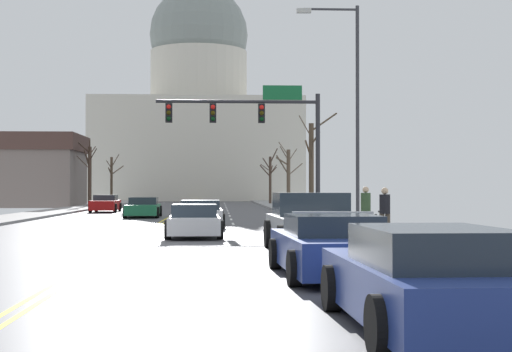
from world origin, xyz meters
The scene contains 20 objects.
ground centered at (0.00, 0.00, 0.02)m, with size 20.00×180.00×0.20m.
signal_gantry centered at (4.74, 12.42, 4.84)m, with size 7.91×0.41×6.53m.
street_lamp_right centered at (7.90, 5.18, 5.24)m, with size 2.45×0.24×8.68m.
capitol_building centered at (0.00, 84.84, 11.79)m, with size 28.37×21.38×33.11m.
sedan_near_00 centered at (2.01, 9.38, 0.57)m, with size 2.14×4.51×1.18m.
sedan_near_01 centered at (1.95, 2.61, 0.54)m, with size 2.03×4.70×1.15m.
pickup_truck_near_02 centered at (5.36, -3.77, 0.71)m, with size 2.51×5.33×1.58m.
sedan_near_03 centered at (4.97, -9.54, 0.57)m, with size 2.21×4.75×1.19m.
sedan_near_04 centered at (5.26, -15.17, 0.59)m, with size 2.02×4.73×1.25m.
sedan_oncoming_00 centered at (-1.62, 20.98, 0.55)m, with size 2.11×4.70×1.17m.
sedan_oncoming_01 centered at (-5.27, 30.82, 0.58)m, with size 1.99×4.63×1.22m.
flank_building_02 centered at (-16.69, 46.23, 3.34)m, with size 14.02×8.92×6.58m.
bare_tree_00 centered at (8.16, 54.42, 2.90)m, with size 1.95×2.34×5.66m.
bare_tree_01 centered at (-8.66, 44.22, 3.08)m, with size 2.09×2.66×5.87m.
bare_tree_02 centered at (8.79, 24.49, 3.24)m, with size 2.36×2.53×6.43m.
bare_tree_03 centered at (-7.86, 52.66, 2.66)m, with size 1.55×2.16×5.00m.
bare_tree_04 centered at (8.40, 36.80, 2.70)m, with size 2.32×2.39×5.38m.
pedestrian_00 centered at (7.89, 1.99, 1.04)m, with size 0.35×0.34×1.62m.
pedestrian_01 centered at (8.07, -0.23, 1.02)m, with size 0.35×0.34×1.59m.
bicycle_parked centered at (8.16, 1.05, 0.49)m, with size 0.12×1.77×0.85m.
Camera 1 is at (2.78, -24.16, 1.70)m, focal length 53.51 mm.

